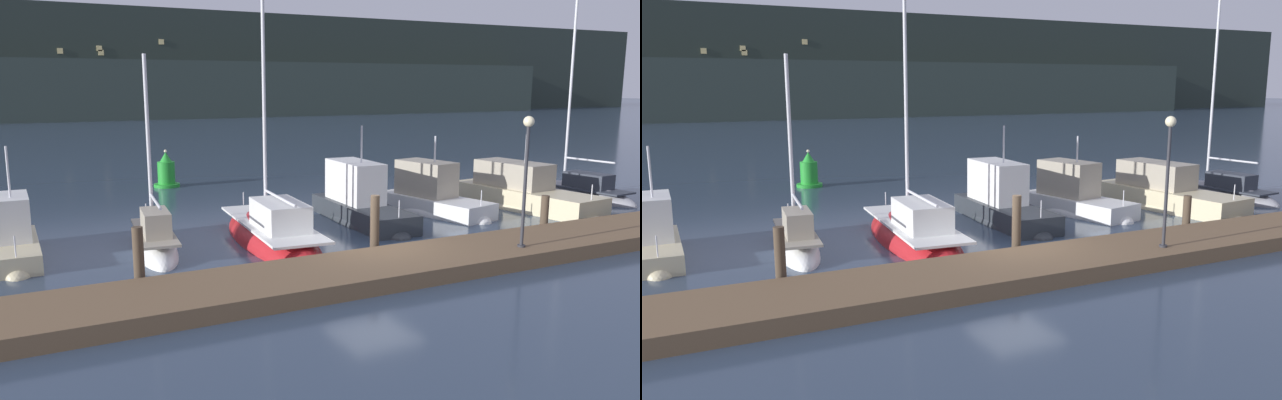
{
  "view_description": "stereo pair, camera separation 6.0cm",
  "coord_description": "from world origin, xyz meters",
  "views": [
    {
      "loc": [
        -9.75,
        -15.83,
        5.28
      ],
      "look_at": [
        0.0,
        3.77,
        1.2
      ],
      "focal_mm": 35.0,
      "sensor_mm": 36.0,
      "label": 1
    },
    {
      "loc": [
        -9.69,
        -15.85,
        5.28
      ],
      "look_at": [
        0.0,
        3.77,
        1.2
      ],
      "focal_mm": 35.0,
      "sensor_mm": 36.0,
      "label": 2
    }
  ],
  "objects": [
    {
      "name": "mooring_pile_2",
      "position": [
        0.0,
        0.02,
        0.98
      ],
      "size": [
        0.28,
        0.28,
        1.97
      ],
      "primitive_type": "cylinder",
      "color": "#4C3D2D",
      "rests_on": "ground"
    },
    {
      "name": "motorboat_berth_6",
      "position": [
        5.85,
        4.91,
        0.36
      ],
      "size": [
        2.99,
        5.82,
        3.8
      ],
      "color": "white",
      "rests_on": "ground"
    },
    {
      "name": "sailboat_berth_4",
      "position": [
        -2.05,
        3.3,
        0.15
      ],
      "size": [
        2.86,
        7.93,
        12.42
      ],
      "color": "red",
      "rests_on": "ground"
    },
    {
      "name": "sailboat_berth_3",
      "position": [
        -5.87,
        3.87,
        0.15
      ],
      "size": [
        1.76,
        5.13,
        6.87
      ],
      "color": "white",
      "rests_on": "ground"
    },
    {
      "name": "hillside_backdrop",
      "position": [
        2.01,
        91.79,
        7.86
      ],
      "size": [
        240.0,
        23.0,
        17.05
      ],
      "color": "#28332D",
      "rests_on": "ground"
    },
    {
      "name": "motorboat_berth_7",
      "position": [
        9.99,
        4.01,
        0.35
      ],
      "size": [
        3.06,
        7.6,
        3.72
      ],
      "color": "beige",
      "rests_on": "ground"
    },
    {
      "name": "channel_buoy",
      "position": [
        -2.61,
        16.5,
        0.72
      ],
      "size": [
        1.33,
        1.33,
        1.94
      ],
      "color": "green",
      "rests_on": "ground"
    },
    {
      "name": "motorboat_berth_5",
      "position": [
        2.25,
        4.74,
        0.43
      ],
      "size": [
        2.16,
        6.5,
        4.28
      ],
      "color": "#2D3338",
      "rests_on": "ground"
    },
    {
      "name": "motorboat_berth_2",
      "position": [
        -9.89,
        4.86,
        0.33
      ],
      "size": [
        1.49,
        4.78,
        4.02
      ],
      "color": "beige",
      "rests_on": "ground"
    },
    {
      "name": "ground_plane",
      "position": [
        0.0,
        0.0,
        0.0
      ],
      "size": [
        400.0,
        400.0,
        0.0
      ],
      "primitive_type": "plane",
      "color": "#2D3D51"
    },
    {
      "name": "mooring_pile_1",
      "position": [
        -7.05,
        0.02,
        0.86
      ],
      "size": [
        0.28,
        0.28,
        1.72
      ],
      "primitive_type": "cylinder",
      "color": "#4C3D2D",
      "rests_on": "ground"
    },
    {
      "name": "mooring_pile_3",
      "position": [
        7.05,
        0.02,
        0.7
      ],
      "size": [
        0.28,
        0.28,
        1.4
      ],
      "primitive_type": "cylinder",
      "color": "#4C3D2D",
      "rests_on": "ground"
    },
    {
      "name": "dock_lamppost",
      "position": [
        3.8,
        -2.23,
        3.08
      ],
      "size": [
        0.32,
        0.32,
        3.92
      ],
      "color": "#2D2D33",
      "rests_on": "dock"
    },
    {
      "name": "dock",
      "position": [
        0.0,
        -1.63,
        0.23
      ],
      "size": [
        36.94,
        2.8,
        0.45
      ],
      "primitive_type": "cube",
      "color": "brown",
      "rests_on": "ground"
    },
    {
      "name": "sailboat_berth_8",
      "position": [
        13.99,
        4.85,
        0.13
      ],
      "size": [
        2.29,
        6.59,
        9.95
      ],
      "color": "gray",
      "rests_on": "ground"
    }
  ]
}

